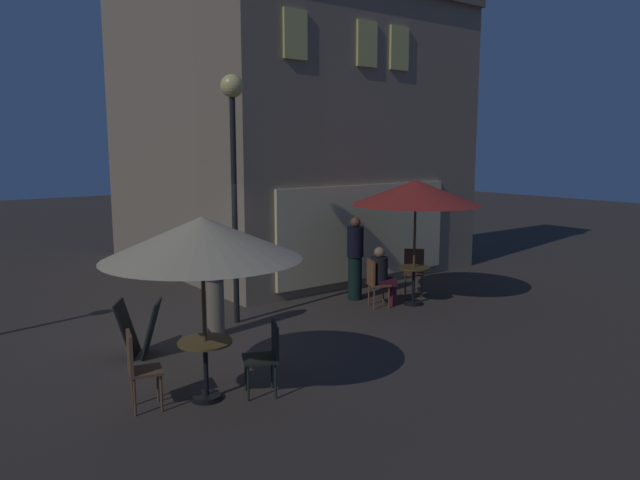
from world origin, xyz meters
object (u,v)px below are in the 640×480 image
menu_sandwich_board (139,328)px  cafe_chair_0 (414,267)px  cafe_chair_3 (267,352)px  cafe_table_1 (206,359)px  cafe_chair_2 (138,364)px  street_lamp_near_corner (233,136)px  patron_seated_0 (382,273)px  patio_umbrella_1 (202,238)px  patron_standing_2 (355,258)px  cafe_table_0 (414,279)px  patio_umbrella_0 (416,193)px  patron_standing_1 (215,285)px  cafe_chair_1 (375,279)px

menu_sandwich_board → cafe_chair_0: cafe_chair_0 is taller
cafe_chair_0 → cafe_chair_3: size_ratio=1.03×
menu_sandwich_board → cafe_table_1: 2.06m
menu_sandwich_board → cafe_chair_2: 1.99m
street_lamp_near_corner → menu_sandwich_board: street_lamp_near_corner is taller
cafe_chair_2 → cafe_chair_3: 1.58m
cafe_chair_0 → cafe_chair_2: 7.15m
menu_sandwich_board → patron_seated_0: 4.87m
street_lamp_near_corner → cafe_chair_3: bearing=-112.8°
menu_sandwich_board → cafe_table_1: (0.07, -2.06, 0.10)m
menu_sandwich_board → street_lamp_near_corner: bearing=49.9°
cafe_chair_3 → street_lamp_near_corner: bearing=-87.6°
patio_umbrella_1 → cafe_chair_0: bearing=20.4°
cafe_table_1 → patio_umbrella_1: 1.51m
cafe_chair_3 → patron_standing_2: 5.04m
patio_umbrella_1 → cafe_chair_2: (-0.79, 0.21, -1.46)m
cafe_table_0 → patio_umbrella_0: bearing=90.0°
menu_sandwich_board → patron_seated_0: (4.86, -0.15, 0.25)m
cafe_chair_2 → patron_standing_1: bearing=58.8°
cafe_table_0 → cafe_chair_3: (-4.72, -1.98, 0.05)m
patron_standing_1 → patron_standing_2: patron_standing_1 is taller
patron_standing_1 → cafe_chair_0: bearing=-98.7°
cafe_chair_0 → cafe_chair_1: cafe_chair_0 is taller
menu_sandwich_board → patron_seated_0: patron_seated_0 is taller
cafe_chair_2 → patron_seated_0: (5.58, 1.70, 0.10)m
menu_sandwich_board → cafe_chair_0: (6.13, 0.20, 0.14)m
cafe_table_0 → patio_umbrella_1: patio_umbrella_1 is taller
patio_umbrella_0 → patron_seated_0: size_ratio=2.12×
patron_standing_2 → cafe_chair_2: bearing=129.0°
patron_standing_1 → menu_sandwich_board: bearing=88.9°
menu_sandwich_board → patio_umbrella_1: 2.62m
cafe_chair_1 → cafe_chair_2: bearing=-139.8°
cafe_chair_1 → patron_standing_1: patron_standing_1 is taller
menu_sandwich_board → cafe_table_0: size_ratio=1.10×
cafe_table_1 → cafe_chair_3: cafe_chair_3 is taller
cafe_chair_0 → patron_standing_2: 1.41m
cafe_table_1 → menu_sandwich_board: bearing=91.9°
street_lamp_near_corner → cafe_chair_3: 4.29m
cafe_chair_0 → cafe_chair_3: bearing=-17.8°
cafe_table_1 → patron_standing_2: size_ratio=0.44×
cafe_chair_2 → patron_standing_1: (2.10, 2.04, 0.29)m
menu_sandwich_board → patron_standing_1: patron_standing_1 is taller
menu_sandwich_board → patron_standing_2: patron_standing_2 is taller
menu_sandwich_board → cafe_chair_2: bearing=-78.8°
cafe_chair_2 → patron_standing_1: size_ratio=0.56×
patio_umbrella_0 → cafe_chair_3: 5.38m
cafe_chair_2 → street_lamp_near_corner: bearing=56.7°
cafe_chair_2 → cafe_table_0: bearing=27.7°
cafe_table_0 → cafe_chair_0: (0.65, 0.61, 0.06)m
cafe_chair_0 → cafe_chair_2: cafe_chair_2 is taller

